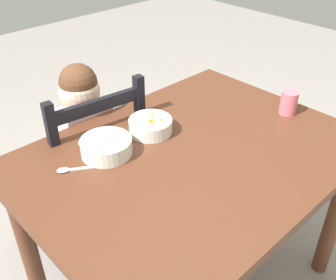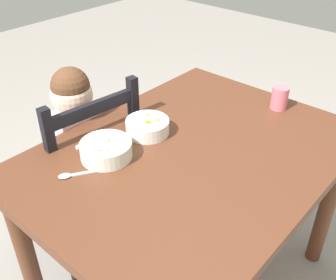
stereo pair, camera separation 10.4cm
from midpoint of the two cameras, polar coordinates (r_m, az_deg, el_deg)
name	(u,v)px [view 2 (the right image)]	position (r m, az deg, el deg)	size (l,w,h in m)	color
dining_table	(191,174)	(1.50, 1.34, -5.05)	(1.21, 0.91, 0.75)	#582F1D
dining_chair	(85,175)	(1.85, -13.51, -4.94)	(0.47, 0.47, 0.92)	black
child_figure	(82,141)	(1.74, -13.99, -0.18)	(0.32, 0.31, 0.97)	silver
bowl_of_peas	(106,149)	(1.41, -11.06, -1.39)	(0.18, 0.18, 0.06)	white
bowl_of_carrots	(147,126)	(1.52, -4.96, 1.95)	(0.17, 0.17, 0.06)	white
spoon	(71,175)	(1.36, -16.02, -4.95)	(0.13, 0.09, 0.01)	silver
drinking_cup	(280,98)	(1.73, 14.19, 5.90)	(0.07, 0.07, 0.10)	#D26978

